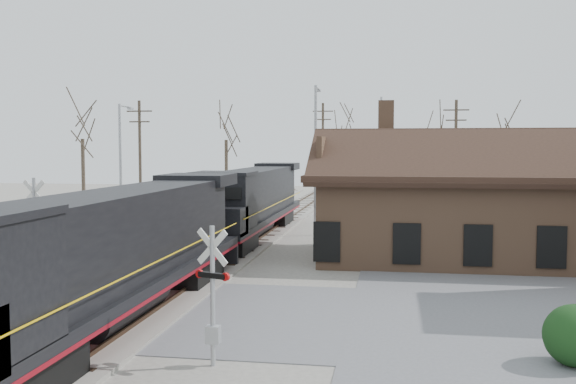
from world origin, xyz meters
name	(u,v)px	position (x,y,z in m)	size (l,w,h in m)	color
ground	(140,311)	(0.00, 0.00, 0.00)	(140.00, 140.00, 0.00)	#A8A297
road	(140,310)	(0.00, 0.00, 0.01)	(60.00, 9.00, 0.03)	slate
track_main	(243,243)	(0.00, 15.00, 0.07)	(3.40, 90.00, 0.24)	#A8A297
track_siding	(167,241)	(-4.50, 15.00, 0.07)	(3.40, 90.00, 0.24)	#A8A297
depot	(467,211)	(11.99, 12.00, 2.41)	(15.20, 9.31, 7.90)	#8B6348
locomotive_lead	(109,255)	(0.00, -2.33, 2.27)	(2.91, 19.49, 4.33)	black
locomotive_trailing	(252,201)	(0.00, 17.44, 2.27)	(2.91, 19.49, 4.09)	black
crossbuck_near	(213,299)	(3.93, -4.89, 1.70)	(0.98, 0.43, 3.55)	#A5A8AD
crossbuck_far	(35,229)	(-6.87, 5.18, 1.96)	(1.20, 0.31, 4.19)	#A5A8AD
hedge_a	(575,336)	(12.91, -3.48, 0.79)	(1.57, 1.57, 1.57)	black
streetlight_a	(121,162)	(-8.28, 17.46, 4.61)	(0.25, 2.04, 8.16)	#A5A8AD
streetlight_b	(316,152)	(3.64, 19.43, 5.20)	(0.25, 2.04, 9.31)	#A5A8AD
streetlight_c	(381,149)	(7.41, 32.43, 5.32)	(0.25, 2.04, 9.55)	#A5A8AD
utility_pole_a	(140,157)	(-10.65, 26.24, 4.73)	(2.00, 0.24, 9.03)	#382D23
utility_pole_b	(323,151)	(1.60, 42.47, 5.13)	(2.00, 0.24, 9.81)	#382D23
utility_pole_c	(455,156)	(13.28, 32.09, 4.83)	(2.00, 0.24, 9.23)	#382D23
tree_a	(82,126)	(-16.77, 29.11, 7.20)	(4.13, 4.13, 10.11)	#382D23
tree_b	(226,129)	(-6.95, 37.90, 7.18)	(4.12, 4.12, 10.09)	#382D23
tree_c	(345,123)	(3.41, 48.01, 8.09)	(4.64, 4.64, 11.36)	#382D23
tree_d	(434,134)	(12.37, 44.67, 6.78)	(3.89, 3.89, 9.53)	#382D23
tree_e	(507,135)	(17.93, 36.71, 6.56)	(3.77, 3.77, 9.22)	#382D23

